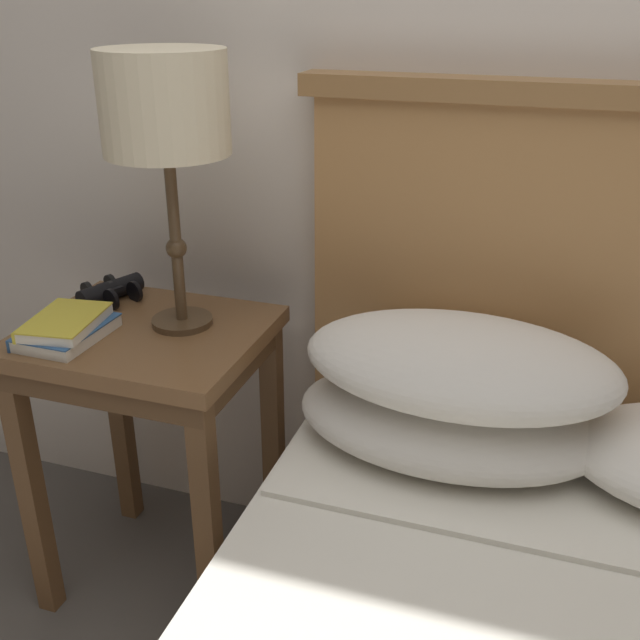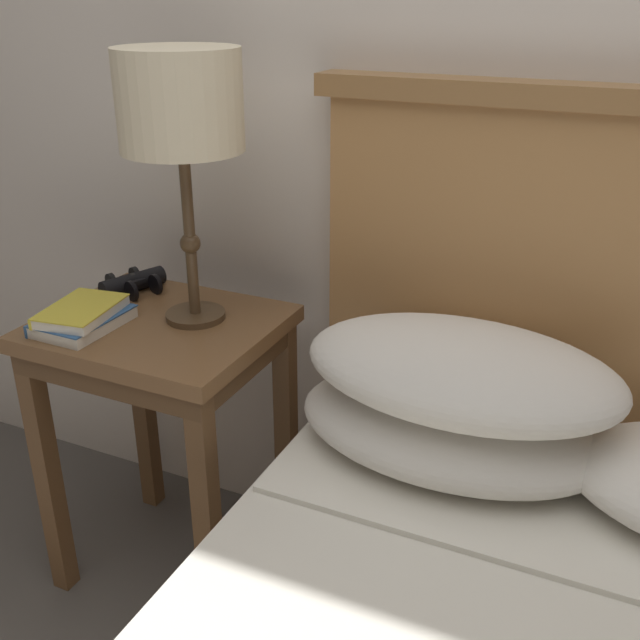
{
  "view_description": "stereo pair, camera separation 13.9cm",
  "coord_description": "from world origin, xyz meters",
  "px_view_note": "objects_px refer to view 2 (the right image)",
  "views": [
    {
      "loc": [
        0.12,
        -0.69,
        1.35
      ],
      "look_at": [
        -0.28,
        0.51,
        0.78
      ],
      "focal_mm": 42.0,
      "sensor_mm": 36.0,
      "label": 1
    },
    {
      "loc": [
        0.25,
        -0.64,
        1.35
      ],
      "look_at": [
        -0.28,
        0.51,
        0.78
      ],
      "focal_mm": 42.0,
      "sensor_mm": 36.0,
      "label": 2
    }
  ],
  "objects_px": {
    "table_lamp": "(180,108)",
    "book_stacked_on_top": "(80,311)",
    "binoculars_pair": "(133,283)",
    "nightstand": "(163,366)",
    "book_on_nightstand": "(82,321)"
  },
  "relations": [
    {
      "from": "nightstand",
      "to": "book_stacked_on_top",
      "type": "distance_m",
      "value": 0.22
    },
    {
      "from": "book_on_nightstand",
      "to": "book_stacked_on_top",
      "type": "bearing_deg",
      "value": -61.26
    },
    {
      "from": "table_lamp",
      "to": "book_on_nightstand",
      "type": "bearing_deg",
      "value": -144.15
    },
    {
      "from": "table_lamp",
      "to": "binoculars_pair",
      "type": "bearing_deg",
      "value": 162.31
    },
    {
      "from": "nightstand",
      "to": "table_lamp",
      "type": "bearing_deg",
      "value": 34.93
    },
    {
      "from": "nightstand",
      "to": "book_stacked_on_top",
      "type": "relative_size",
      "value": 3.4
    },
    {
      "from": "binoculars_pair",
      "to": "table_lamp",
      "type": "bearing_deg",
      "value": -17.69
    },
    {
      "from": "table_lamp",
      "to": "binoculars_pair",
      "type": "distance_m",
      "value": 0.49
    },
    {
      "from": "nightstand",
      "to": "table_lamp",
      "type": "relative_size",
      "value": 1.2
    },
    {
      "from": "table_lamp",
      "to": "book_stacked_on_top",
      "type": "distance_m",
      "value": 0.47
    },
    {
      "from": "book_stacked_on_top",
      "to": "book_on_nightstand",
      "type": "bearing_deg",
      "value": 118.74
    },
    {
      "from": "book_stacked_on_top",
      "to": "binoculars_pair",
      "type": "height_order",
      "value": "book_stacked_on_top"
    },
    {
      "from": "nightstand",
      "to": "table_lamp",
      "type": "distance_m",
      "value": 0.57
    },
    {
      "from": "book_on_nightstand",
      "to": "book_stacked_on_top",
      "type": "relative_size",
      "value": 0.99
    },
    {
      "from": "table_lamp",
      "to": "binoculars_pair",
      "type": "xyz_separation_m",
      "value": [
        -0.22,
        0.07,
        -0.43
      ]
    }
  ]
}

